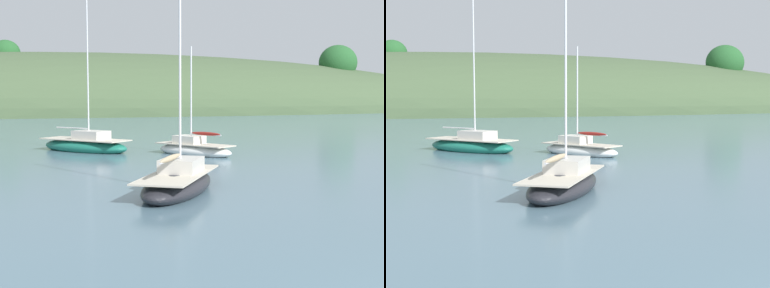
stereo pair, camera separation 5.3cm
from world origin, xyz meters
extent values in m
ellipsoid|color=#425638|center=(0.00, 90.25, 0.00)|extent=(150.00, 36.00, 19.60)
ellipsoid|color=#235628|center=(-11.93, 90.73, 9.51)|extent=(4.71, 4.28, 4.28)
ellipsoid|color=#235628|center=(44.46, 87.30, 8.57)|extent=(6.82, 6.20, 6.20)
ellipsoid|color=white|center=(1.69, 25.86, 0.23)|extent=(4.48, 5.35, 0.84)
cube|color=beige|center=(1.69, 25.86, 0.61)|extent=(4.12, 4.93, 0.06)
cube|color=silver|center=(1.45, 26.21, 0.86)|extent=(1.92, 2.05, 0.50)
cylinder|color=silver|center=(1.54, 26.08, 3.46)|extent=(0.09, 0.09, 5.69)
cylinder|color=silver|center=(2.18, 25.17, 1.23)|extent=(1.32, 1.86, 0.07)
ellipsoid|color=maroon|center=(2.18, 25.17, 1.28)|extent=(1.38, 1.86, 0.20)
ellipsoid|color=#232328|center=(-2.19, 13.71, 0.27)|extent=(4.73, 6.28, 0.97)
cube|color=beige|center=(-2.19, 13.71, 0.70)|extent=(4.35, 5.77, 0.06)
cube|color=beige|center=(-1.95, 14.13, 0.97)|extent=(2.11, 2.34, 0.54)
cylinder|color=silver|center=(-2.04, 13.97, 4.43)|extent=(0.09, 0.09, 7.46)
cylinder|color=silver|center=(-2.66, 12.86, 1.36)|extent=(1.29, 2.25, 0.07)
ellipsoid|color=tan|center=(-2.66, 12.86, 1.41)|extent=(1.36, 2.23, 0.20)
ellipsoid|color=#196B56|center=(-4.36, 29.48, 0.28)|extent=(5.97, 6.04, 1.01)
cube|color=beige|center=(-4.36, 29.48, 0.74)|extent=(5.49, 5.56, 0.06)
cube|color=beige|center=(-4.01, 29.12, 1.01)|extent=(2.42, 2.43, 0.55)
cylinder|color=silver|center=(-4.14, 29.26, 5.00)|extent=(0.09, 0.09, 8.52)
cylinder|color=silver|center=(-5.07, 30.21, 1.41)|extent=(1.91, 1.96, 0.07)
camera|label=1|loc=(-7.12, -7.05, 3.81)|focal=54.75mm
camera|label=2|loc=(-7.07, -7.06, 3.81)|focal=54.75mm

